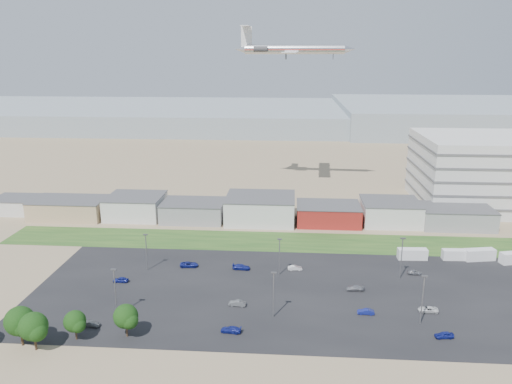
# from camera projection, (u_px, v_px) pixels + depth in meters

# --- Properties ---
(ground) EXTENTS (700.00, 700.00, 0.00)m
(ground) POSITION_uv_depth(u_px,v_px,m) (268.00, 339.00, 95.29)
(ground) COLOR #847354
(ground) RESTS_ON ground
(parking_lot) EXTENTS (120.00, 50.00, 0.01)m
(parking_lot) POSITION_uv_depth(u_px,v_px,m) (294.00, 292.00, 114.17)
(parking_lot) COLOR black
(parking_lot) RESTS_ON ground
(grass_strip) EXTENTS (160.00, 16.00, 0.02)m
(grass_strip) POSITION_uv_depth(u_px,v_px,m) (277.00, 242.00, 145.30)
(grass_strip) COLOR #20481B
(grass_strip) RESTS_ON ground
(hills_backdrop) EXTENTS (700.00, 200.00, 9.00)m
(hills_backdrop) POSITION_uv_depth(u_px,v_px,m) (338.00, 118.00, 394.26)
(hills_backdrop) COLOR gray
(hills_backdrop) RESTS_ON ground
(building_row) EXTENTS (170.00, 20.00, 8.00)m
(building_row) POSITION_uv_depth(u_px,v_px,m) (227.00, 208.00, 163.70)
(building_row) COLOR silver
(building_row) RESTS_ON ground
(box_trailer_a) EXTENTS (7.77, 2.73, 2.88)m
(box_trailer_a) POSITION_uv_depth(u_px,v_px,m) (412.00, 254.00, 132.49)
(box_trailer_a) COLOR silver
(box_trailer_a) RESTS_ON ground
(box_trailer_b) EXTENTS (7.32, 2.55, 2.71)m
(box_trailer_b) POSITION_uv_depth(u_px,v_px,m) (456.00, 255.00, 132.25)
(box_trailer_b) COLOR silver
(box_trailer_b) RESTS_ON ground
(box_trailer_c) EXTENTS (8.36, 4.00, 3.01)m
(box_trailer_c) POSITION_uv_depth(u_px,v_px,m) (479.00, 255.00, 131.89)
(box_trailer_c) COLOR silver
(box_trailer_c) RESTS_ON ground
(tree_left) EXTENTS (5.88, 5.88, 8.82)m
(tree_left) POSITION_uv_depth(u_px,v_px,m) (20.00, 324.00, 92.23)
(tree_left) COLOR black
(tree_left) RESTS_ON ground
(tree_mid) EXTENTS (5.62, 5.62, 8.43)m
(tree_mid) POSITION_uv_depth(u_px,v_px,m) (34.00, 329.00, 90.82)
(tree_mid) COLOR black
(tree_mid) RESTS_ON ground
(tree_right) EXTENTS (4.48, 4.48, 6.72)m
(tree_right) POSITION_uv_depth(u_px,v_px,m) (75.00, 323.00, 94.42)
(tree_right) COLOR black
(tree_right) RESTS_ON ground
(tree_near) EXTENTS (5.05, 5.05, 7.57)m
(tree_near) POSITION_uv_depth(u_px,v_px,m) (126.00, 319.00, 95.28)
(tree_near) COLOR black
(tree_near) RESTS_ON ground
(lightpole_front_l) EXTENTS (1.23, 0.51, 10.45)m
(lightpole_front_l) POSITION_uv_depth(u_px,v_px,m) (115.00, 293.00, 102.69)
(lightpole_front_l) COLOR slate
(lightpole_front_l) RESTS_ON ground
(lightpole_front_m) EXTENTS (1.18, 0.49, 10.05)m
(lightpole_front_m) POSITION_uv_depth(u_px,v_px,m) (274.00, 295.00, 102.15)
(lightpole_front_m) COLOR slate
(lightpole_front_m) RESTS_ON ground
(lightpole_front_r) EXTENTS (1.24, 0.51, 10.50)m
(lightpole_front_r) POSITION_uv_depth(u_px,v_px,m) (422.00, 300.00, 99.49)
(lightpole_front_r) COLOR slate
(lightpole_front_r) RESTS_ON ground
(lightpole_back_l) EXTENTS (1.12, 0.47, 9.54)m
(lightpole_back_l) POSITION_uv_depth(u_px,v_px,m) (147.00, 252.00, 124.92)
(lightpole_back_l) COLOR slate
(lightpole_back_l) RESTS_ON ground
(lightpole_back_m) EXTENTS (1.11, 0.46, 9.43)m
(lightpole_back_m) POSITION_uv_depth(u_px,v_px,m) (279.00, 257.00, 122.16)
(lightpole_back_m) COLOR slate
(lightpole_back_m) RESTS_ON ground
(lightpole_back_r) EXTENTS (1.23, 0.51, 10.48)m
(lightpole_back_r) POSITION_uv_depth(u_px,v_px,m) (401.00, 258.00, 119.91)
(lightpole_back_r) COLOR slate
(lightpole_back_r) RESTS_ON ground
(airliner) EXTENTS (47.52, 33.80, 13.54)m
(airliner) POSITION_uv_depth(u_px,v_px,m) (294.00, 49.00, 187.89)
(airliner) COLOR silver
(parked_car_0) EXTENTS (4.17, 1.97, 1.15)m
(parked_car_0) POSITION_uv_depth(u_px,v_px,m) (428.00, 309.00, 105.30)
(parked_car_0) COLOR silver
(parked_car_0) RESTS_ON ground
(parked_car_1) EXTENTS (3.55, 1.37, 1.15)m
(parked_car_1) POSITION_uv_depth(u_px,v_px,m) (366.00, 312.00, 104.41)
(parked_car_1) COLOR navy
(parked_car_1) RESTS_ON ground
(parked_car_2) EXTENTS (3.77, 1.90, 1.23)m
(parked_car_2) POSITION_uv_depth(u_px,v_px,m) (444.00, 335.00, 95.61)
(parked_car_2) COLOR navy
(parked_car_2) RESTS_ON ground
(parked_car_3) EXTENTS (4.26, 2.17, 1.18)m
(parked_car_3) POSITION_uv_depth(u_px,v_px,m) (231.00, 330.00, 97.54)
(parked_car_3) COLOR navy
(parked_car_3) RESTS_ON ground
(parked_car_4) EXTENTS (3.88, 1.71, 1.24)m
(parked_car_4) POSITION_uv_depth(u_px,v_px,m) (237.00, 303.00, 107.88)
(parked_car_4) COLOR #595B5E
(parked_car_4) RESTS_ON ground
(parked_car_5) EXTENTS (3.64, 1.47, 1.24)m
(parked_car_5) POSITION_uv_depth(u_px,v_px,m) (121.00, 280.00, 119.18)
(parked_car_5) COLOR navy
(parked_car_5) RESTS_ON ground
(parked_car_6) EXTENTS (4.55, 2.02, 1.30)m
(parked_car_6) POSITION_uv_depth(u_px,v_px,m) (241.00, 267.00, 126.27)
(parked_car_6) COLOR navy
(parked_car_6) RESTS_ON ground
(parked_car_8) EXTENTS (3.49, 1.49, 1.18)m
(parked_car_8) POSITION_uv_depth(u_px,v_px,m) (415.00, 272.00, 123.27)
(parked_car_8) COLOR #A5A5AA
(parked_car_8) RESTS_ON ground
(parked_car_9) EXTENTS (4.79, 2.53, 1.28)m
(parked_car_9) POSITION_uv_depth(u_px,v_px,m) (189.00, 264.00, 127.78)
(parked_car_9) COLOR navy
(parked_car_9) RESTS_ON ground
(parked_car_10) EXTENTS (4.06, 1.92, 1.15)m
(parked_car_10) POSITION_uv_depth(u_px,v_px,m) (91.00, 324.00, 99.69)
(parked_car_10) COLOR #595B5E
(parked_car_10) RESTS_ON ground
(parked_car_11) EXTENTS (3.70, 1.64, 1.18)m
(parked_car_11) POSITION_uv_depth(u_px,v_px,m) (295.00, 268.00, 125.84)
(parked_car_11) COLOR silver
(parked_car_11) RESTS_ON ground
(parked_car_12) EXTENTS (4.25, 1.81, 1.22)m
(parked_car_12) POSITION_uv_depth(u_px,v_px,m) (355.00, 288.00, 114.87)
(parked_car_12) COLOR #A5A5AA
(parked_car_12) RESTS_ON ground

